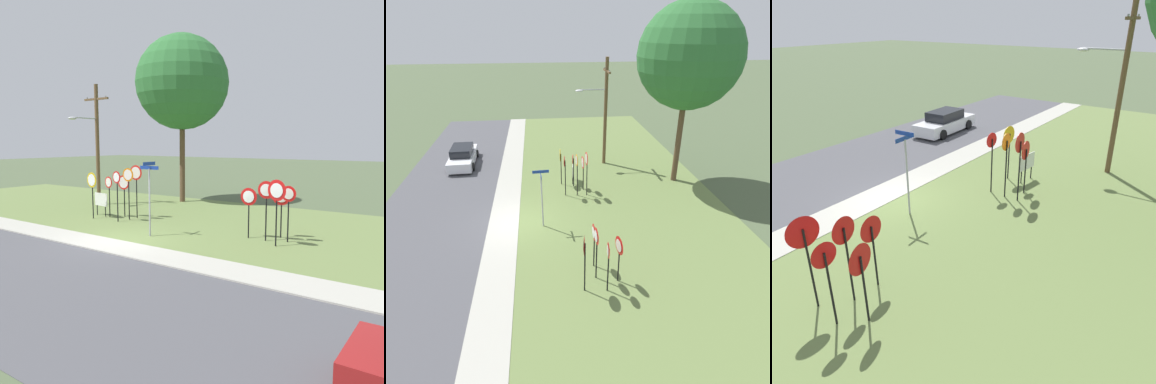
# 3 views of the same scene
# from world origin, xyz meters

# --- Properties ---
(ground_plane) EXTENTS (160.00, 160.00, 0.00)m
(ground_plane) POSITION_xyz_m (0.00, 0.00, 0.00)
(ground_plane) COLOR #4C5B3D
(road_asphalt) EXTENTS (44.00, 6.40, 0.01)m
(road_asphalt) POSITION_xyz_m (0.00, -4.80, 0.01)
(road_asphalt) COLOR #4C4C51
(road_asphalt) RESTS_ON ground_plane
(sidewalk_strip) EXTENTS (44.00, 1.60, 0.06)m
(sidewalk_strip) POSITION_xyz_m (0.00, -0.80, 0.03)
(sidewalk_strip) COLOR #ADAA9E
(sidewalk_strip) RESTS_ON ground_plane
(grass_median) EXTENTS (44.00, 12.00, 0.04)m
(grass_median) POSITION_xyz_m (0.00, 6.00, 0.02)
(grass_median) COLOR olive
(grass_median) RESTS_ON ground_plane
(stop_sign_near_left) EXTENTS (0.69, 0.10, 2.69)m
(stop_sign_near_left) POSITION_xyz_m (-2.83, 3.47, 1.98)
(stop_sign_near_left) COLOR black
(stop_sign_near_left) RESTS_ON grass_median
(stop_sign_near_right) EXTENTS (0.61, 0.13, 2.19)m
(stop_sign_near_right) POSITION_xyz_m (-4.19, 3.39, 1.60)
(stop_sign_near_right) COLOR black
(stop_sign_near_right) RESTS_ON grass_median
(stop_sign_far_left) EXTENTS (0.78, 0.10, 2.80)m
(stop_sign_far_left) POSITION_xyz_m (-2.84, 4.06, 2.10)
(stop_sign_far_left) COLOR black
(stop_sign_far_left) RESTS_ON grass_median
(stop_sign_far_center) EXTENTS (0.77, 0.11, 2.25)m
(stop_sign_far_center) POSITION_xyz_m (-3.63, 3.94, 1.67)
(stop_sign_far_center) COLOR black
(stop_sign_far_center) RESTS_ON grass_median
(stop_sign_far_right) EXTENTS (0.79, 0.13, 2.44)m
(stop_sign_far_right) POSITION_xyz_m (-4.63, 2.62, 1.82)
(stop_sign_far_right) COLOR black
(stop_sign_far_right) RESTS_ON grass_median
(stop_sign_center_tall) EXTENTS (0.60, 0.13, 2.56)m
(stop_sign_center_tall) POSITION_xyz_m (-2.94, 2.76, 1.86)
(stop_sign_center_tall) COLOR black
(stop_sign_center_tall) RESTS_ON grass_median
(yield_sign_near_left) EXTENTS (0.72, 0.12, 2.45)m
(yield_sign_near_left) POSITION_xyz_m (4.91, 3.35, 1.87)
(yield_sign_near_left) COLOR black
(yield_sign_near_left) RESTS_ON grass_median
(yield_sign_near_right) EXTENTS (0.82, 0.18, 2.59)m
(yield_sign_near_right) POSITION_xyz_m (5.60, 2.77, 1.99)
(yield_sign_near_right) COLOR black
(yield_sign_near_right) RESTS_ON grass_median
(yield_sign_far_left) EXTENTS (0.74, 0.11, 2.12)m
(yield_sign_far_left) POSITION_xyz_m (4.10, 3.38, 1.61)
(yield_sign_far_left) COLOR black
(yield_sign_far_left) RESTS_ON grass_median
(yield_sign_far_right) EXTENTS (0.64, 0.11, 2.28)m
(yield_sign_far_right) POSITION_xyz_m (5.72, 3.68, 1.72)
(yield_sign_far_right) COLOR black
(yield_sign_far_right) RESTS_ON grass_median
(yield_sign_center) EXTENTS (0.77, 0.17, 2.16)m
(yield_sign_center) POSITION_xyz_m (5.19, 4.22, 1.64)
(yield_sign_center) COLOR black
(yield_sign_center) RESTS_ON grass_median
(street_name_post) EXTENTS (0.96, 0.82, 3.18)m
(street_name_post) POSITION_xyz_m (0.49, 1.30, 1.92)
(street_name_post) COLOR #9EA0A8
(street_name_post) RESTS_ON grass_median
(utility_pole) EXTENTS (2.10, 2.29, 7.60)m
(utility_pole) POSITION_xyz_m (-8.06, 5.98, 4.18)
(utility_pole) COLOR brown
(utility_pole) RESTS_ON grass_median
(notice_board) EXTENTS (1.09, 0.18, 1.25)m
(notice_board) POSITION_xyz_m (-4.88, 3.44, 0.87)
(notice_board) COLOR black
(notice_board) RESTS_ON grass_median
(parked_hatchback_near) EXTENTS (4.61, 2.01, 1.39)m
(parked_hatchback_near) POSITION_xyz_m (-9.12, -4.44, 0.65)
(parked_hatchback_near) COLOR silver
(parked_hatchback_near) RESTS_ON road_asphalt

